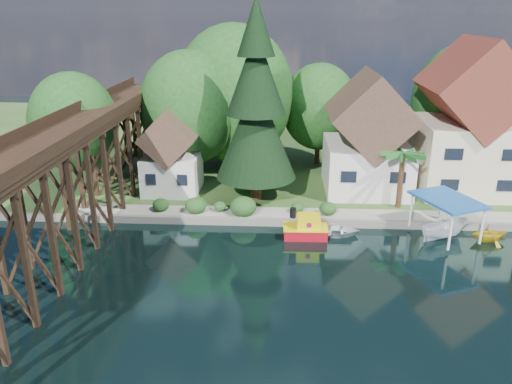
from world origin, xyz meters
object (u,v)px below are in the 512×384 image
(shed, at_px, (172,157))
(boat_yellow, at_px, (490,232))
(house_left, at_px, (368,141))
(tugboat, at_px, (306,228))
(house_center, at_px, (467,127))
(conifer, at_px, (256,107))
(palm_tree, at_px, (403,156))
(boat_canopy, at_px, (445,222))
(trestle_bridge, at_px, (77,171))
(boat_white_a, at_px, (333,230))

(shed, bearing_deg, boat_yellow, -18.21)
(house_left, xyz_separation_m, tugboat, (-5.93, -10.07, -4.40))
(house_center, xyz_separation_m, tugboat, (-14.93, -10.57, -5.68))
(tugboat, bearing_deg, boat_yellow, 0.21)
(conifer, bearing_deg, shed, 167.33)
(house_center, height_order, boat_yellow, house_center)
(palm_tree, height_order, tugboat, palm_tree)
(tugboat, xyz_separation_m, boat_canopy, (10.48, 0.34, 0.67))
(conifer, relative_size, boat_yellow, 6.13)
(house_center, distance_m, boat_yellow, 12.01)
(shed, relative_size, tugboat, 2.30)
(house_left, relative_size, boat_yellow, 3.93)
(house_center, xyz_separation_m, boat_yellow, (-1.10, -10.52, -5.68))
(house_center, relative_size, boat_yellow, 4.95)
(trestle_bridge, distance_m, boat_canopy, 27.85)
(boat_yellow, bearing_deg, palm_tree, 37.73)
(shed, bearing_deg, house_left, 4.77)
(house_center, relative_size, boat_canopy, 2.29)
(boat_yellow, bearing_deg, boat_white_a, 78.56)
(house_left, bearing_deg, shed, -175.23)
(boat_canopy, bearing_deg, house_center, 66.50)
(palm_tree, distance_m, boat_canopy, 6.70)
(house_left, bearing_deg, boat_white_a, -111.68)
(boat_canopy, bearing_deg, house_left, 115.05)
(conifer, relative_size, boat_canopy, 2.83)
(trestle_bridge, relative_size, boat_yellow, 15.76)
(house_center, bearing_deg, trestle_bridge, -160.51)
(house_center, xyz_separation_m, conifer, (-19.12, -3.77, 2.36))
(house_left, bearing_deg, trestle_bridge, -154.79)
(trestle_bridge, distance_m, boat_yellow, 31.25)
(tugboat, bearing_deg, shed, 144.63)
(palm_tree, height_order, boat_canopy, palm_tree)
(house_center, bearing_deg, palm_tree, -143.11)
(boat_yellow, bearing_deg, conifer, 60.74)
(trestle_bridge, xyz_separation_m, boat_white_a, (19.24, 1.36, -4.93))
(palm_tree, relative_size, boat_yellow, 1.85)
(tugboat, distance_m, boat_canopy, 10.50)
(boat_yellow, bearing_deg, boat_canopy, 76.39)
(boat_white_a, relative_size, boat_yellow, 1.44)
(house_center, xyz_separation_m, boat_canopy, (-4.45, -10.23, -5.01))
(trestle_bridge, relative_size, boat_white_a, 10.95)
(conifer, distance_m, tugboat, 11.34)
(boat_canopy, xyz_separation_m, boat_yellow, (3.35, -0.29, -0.67))
(house_left, bearing_deg, boat_yellow, -51.76)
(trestle_bridge, bearing_deg, boat_yellow, 1.50)
(boat_white_a, bearing_deg, tugboat, 108.19)
(trestle_bridge, height_order, boat_canopy, trestle_bridge)
(tugboat, relative_size, boat_yellow, 1.22)
(conifer, distance_m, boat_canopy, 17.65)
(palm_tree, bearing_deg, boat_canopy, -65.37)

